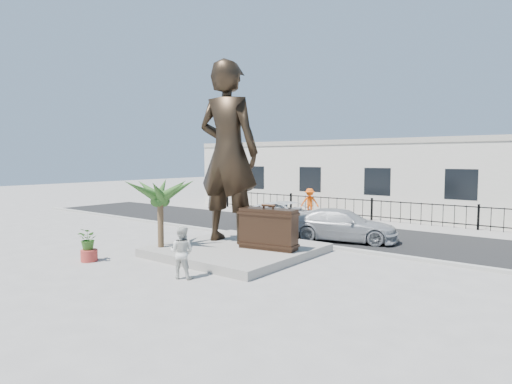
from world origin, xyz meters
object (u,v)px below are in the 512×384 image
(tourist, at_px, (182,252))
(car_white, at_px, (290,216))
(suitcase, at_px, (268,229))
(statue, at_px, (228,152))

(tourist, bearing_deg, car_white, -98.29)
(suitcase, bearing_deg, tourist, -106.00)
(statue, height_order, tourist, statue)
(statue, relative_size, car_white, 1.39)
(statue, bearing_deg, suitcase, 165.27)
(statue, xyz_separation_m, car_white, (-0.55, 5.19, -3.07))
(statue, height_order, suitcase, statue)
(tourist, bearing_deg, suitcase, -118.25)
(suitcase, xyz_separation_m, tourist, (-0.42, -3.75, -0.25))
(suitcase, relative_size, tourist, 1.33)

